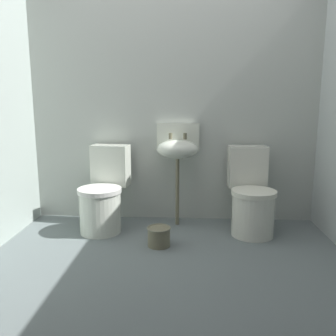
{
  "coord_description": "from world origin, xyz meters",
  "views": [
    {
      "loc": [
        0.15,
        -2.32,
        1.2
      ],
      "look_at": [
        0.0,
        0.3,
        0.7
      ],
      "focal_mm": 37.48,
      "sensor_mm": 36.0,
      "label": 1
    }
  ],
  "objects_px": {
    "bucket": "(159,236)",
    "toilet_left": "(104,196)",
    "sink": "(178,148)",
    "toilet_right": "(251,198)"
  },
  "relations": [
    {
      "from": "toilet_left",
      "to": "toilet_right",
      "type": "height_order",
      "value": "same"
    },
    {
      "from": "toilet_right",
      "to": "sink",
      "type": "relative_size",
      "value": 0.79
    },
    {
      "from": "toilet_left",
      "to": "sink",
      "type": "relative_size",
      "value": 0.79
    },
    {
      "from": "toilet_left",
      "to": "bucket",
      "type": "xyz_separation_m",
      "value": [
        0.55,
        -0.38,
        -0.23
      ]
    },
    {
      "from": "toilet_left",
      "to": "bucket",
      "type": "bearing_deg",
      "value": 154.05
    },
    {
      "from": "toilet_left",
      "to": "bucket",
      "type": "distance_m",
      "value": 0.71
    },
    {
      "from": "sink",
      "to": "bucket",
      "type": "bearing_deg",
      "value": -103.72
    },
    {
      "from": "sink",
      "to": "bucket",
      "type": "height_order",
      "value": "sink"
    },
    {
      "from": "toilet_left",
      "to": "bucket",
      "type": "relative_size",
      "value": 3.81
    },
    {
      "from": "bucket",
      "to": "toilet_left",
      "type": "bearing_deg",
      "value": 145.68
    }
  ]
}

